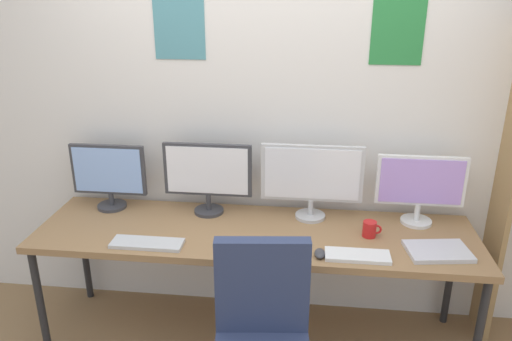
# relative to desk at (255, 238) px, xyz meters

# --- Properties ---
(wall_back) EXTENTS (4.91, 0.11, 2.60)m
(wall_back) POSITION_rel_desk_xyz_m (0.00, 0.42, 0.61)
(wall_back) COLOR silver
(wall_back) RESTS_ON ground_plane
(desk) EXTENTS (2.51, 0.68, 0.74)m
(desk) POSITION_rel_desk_xyz_m (0.00, 0.00, 0.00)
(desk) COLOR #936D47
(desk) RESTS_ON ground_plane
(monitor_far_left) EXTENTS (0.46, 0.18, 0.41)m
(monitor_far_left) POSITION_rel_desk_xyz_m (-0.93, 0.21, 0.27)
(monitor_far_left) COLOR #38383D
(monitor_far_left) RESTS_ON desk
(monitor_center_left) EXTENTS (0.53, 0.18, 0.44)m
(monitor_center_left) POSITION_rel_desk_xyz_m (-0.31, 0.21, 0.30)
(monitor_center_left) COLOR #38383D
(monitor_center_left) RESTS_ON desk
(monitor_center_right) EXTENTS (0.60, 0.18, 0.46)m
(monitor_center_right) POSITION_rel_desk_xyz_m (0.31, 0.21, 0.31)
(monitor_center_right) COLOR silver
(monitor_center_right) RESTS_ON desk
(monitor_far_right) EXTENTS (0.50, 0.18, 0.41)m
(monitor_far_right) POSITION_rel_desk_xyz_m (0.93, 0.21, 0.28)
(monitor_far_right) COLOR silver
(monitor_far_right) RESTS_ON desk
(keyboard_left) EXTENTS (0.39, 0.13, 0.02)m
(keyboard_left) POSITION_rel_desk_xyz_m (-0.56, -0.23, 0.06)
(keyboard_left) COLOR silver
(keyboard_left) RESTS_ON desk
(keyboard_right) EXTENTS (0.33, 0.13, 0.02)m
(keyboard_right) POSITION_rel_desk_xyz_m (0.56, -0.23, 0.06)
(keyboard_right) COLOR silver
(keyboard_right) RESTS_ON desk
(mouse_left_side) EXTENTS (0.06, 0.10, 0.03)m
(mouse_left_side) POSITION_rel_desk_xyz_m (-0.02, -0.19, 0.06)
(mouse_left_side) COLOR silver
(mouse_left_side) RESTS_ON desk
(mouse_right_side) EXTENTS (0.06, 0.10, 0.03)m
(mouse_right_side) POSITION_rel_desk_xyz_m (0.37, -0.24, 0.06)
(mouse_right_side) COLOR #38383D
(mouse_right_side) RESTS_ON desk
(laptop_closed) EXTENTS (0.35, 0.26, 0.02)m
(laptop_closed) POSITION_rel_desk_xyz_m (0.98, -0.14, 0.06)
(laptop_closed) COLOR silver
(laptop_closed) RESTS_ON desk
(coffee_mug) EXTENTS (0.11, 0.08, 0.09)m
(coffee_mug) POSITION_rel_desk_xyz_m (0.64, 0.01, 0.09)
(coffee_mug) COLOR red
(coffee_mug) RESTS_ON desk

